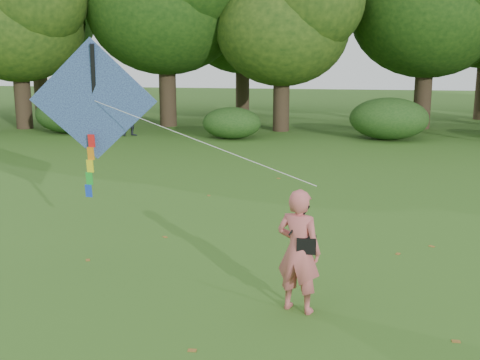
# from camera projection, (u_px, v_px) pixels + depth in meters

# --- Properties ---
(ground) EXTENTS (100.00, 100.00, 0.00)m
(ground) POSITION_uv_depth(u_px,v_px,m) (303.00, 294.00, 10.19)
(ground) COLOR #265114
(ground) RESTS_ON ground
(man_kite_flyer) EXTENTS (0.85, 0.70, 1.99)m
(man_kite_flyer) POSITION_uv_depth(u_px,v_px,m) (299.00, 251.00, 9.37)
(man_kite_flyer) COLOR #C95F5F
(man_kite_flyer) RESTS_ON ground
(bystander_left) EXTENTS (1.09, 1.05, 1.76)m
(bystander_left) POSITION_uv_depth(u_px,v_px,m) (131.00, 117.00, 27.89)
(bystander_left) COLOR #292E37
(bystander_left) RESTS_ON ground
(crossbody_bag) EXTENTS (0.43, 0.20, 0.75)m
(crossbody_bag) POSITION_uv_depth(u_px,v_px,m) (306.00, 244.00, 9.30)
(crossbody_bag) COLOR black
(crossbody_bag) RESTS_ON ground
(flying_kite) EXTENTS (5.68, 2.85, 3.20)m
(flying_kite) POSITION_uv_depth(u_px,v_px,m) (94.00, 103.00, 11.85)
(flying_kite) COLOR #24529C
(flying_kite) RESTS_ON ground
(tree_line) EXTENTS (54.70, 15.30, 9.48)m
(tree_line) POSITION_uv_depth(u_px,v_px,m) (358.00, 16.00, 30.82)
(tree_line) COLOR #3A2D1E
(tree_line) RESTS_ON ground
(shrub_band) EXTENTS (39.15, 3.22, 1.88)m
(shrub_band) POSITION_uv_depth(u_px,v_px,m) (305.00, 120.00, 27.10)
(shrub_band) COLOR #264919
(shrub_band) RESTS_ON ground
(fallen_leaves) EXTENTS (10.08, 13.37, 0.01)m
(fallen_leaves) POSITION_uv_depth(u_px,v_px,m) (305.00, 236.00, 13.31)
(fallen_leaves) COLOR brown
(fallen_leaves) RESTS_ON ground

